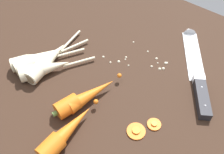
% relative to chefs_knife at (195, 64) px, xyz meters
% --- Properties ---
extents(ground_plane, '(1.20, 0.90, 0.04)m').
position_rel_chefs_knife_xyz_m(ground_plane, '(-0.14, -0.17, -0.03)').
color(ground_plane, '#332116').
extents(chefs_knife, '(0.23, 0.30, 0.04)m').
position_rel_chefs_knife_xyz_m(chefs_knife, '(0.00, 0.00, 0.00)').
color(chefs_knife, silver).
rests_on(chefs_knife, ground_plane).
extents(whole_carrot, '(0.07, 0.20, 0.04)m').
position_rel_chefs_knife_xyz_m(whole_carrot, '(-0.15, -0.29, 0.01)').
color(whole_carrot, orange).
rests_on(whole_carrot, ground_plane).
extents(whole_carrot_second, '(0.05, 0.19, 0.04)m').
position_rel_chefs_knife_xyz_m(whole_carrot_second, '(-0.12, -0.39, 0.01)').
color(whole_carrot_second, orange).
rests_on(whole_carrot_second, ground_plane).
extents(parsnip_front, '(0.12, 0.19, 0.04)m').
position_rel_chefs_knife_xyz_m(parsnip_front, '(-0.35, -0.28, 0.01)').
color(parsnip_front, beige).
rests_on(parsnip_front, ground_plane).
extents(parsnip_mid_left, '(0.12, 0.19, 0.04)m').
position_rel_chefs_knife_xyz_m(parsnip_mid_left, '(-0.30, -0.29, 0.01)').
color(parsnip_mid_left, beige).
rests_on(parsnip_mid_left, ground_plane).
extents(parsnip_mid_right, '(0.08, 0.23, 0.04)m').
position_rel_chefs_knife_xyz_m(parsnip_mid_right, '(-0.34, -0.27, 0.01)').
color(parsnip_mid_right, beige).
rests_on(parsnip_mid_right, ground_plane).
extents(parsnip_back, '(0.07, 0.24, 0.04)m').
position_rel_chefs_knife_xyz_m(parsnip_back, '(-0.32, -0.27, 0.01)').
color(parsnip_back, beige).
rests_on(parsnip_back, ground_plane).
extents(carrot_slice_stray_near, '(0.04, 0.04, 0.01)m').
position_rel_chefs_knife_xyz_m(carrot_slice_stray_near, '(-0.01, -0.27, -0.00)').
color(carrot_slice_stray_near, orange).
rests_on(carrot_slice_stray_near, ground_plane).
extents(carrot_slice_stray_mid, '(0.03, 0.03, 0.01)m').
position_rel_chefs_knife_xyz_m(carrot_slice_stray_mid, '(0.02, -0.23, -0.00)').
color(carrot_slice_stray_mid, orange).
rests_on(carrot_slice_stray_mid, ground_plane).
extents(mince_crumbs, '(0.17, 0.12, 0.01)m').
position_rel_chefs_knife_xyz_m(mince_crumbs, '(-0.11, -0.08, -0.00)').
color(mince_crumbs, beige).
rests_on(mince_crumbs, ground_plane).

